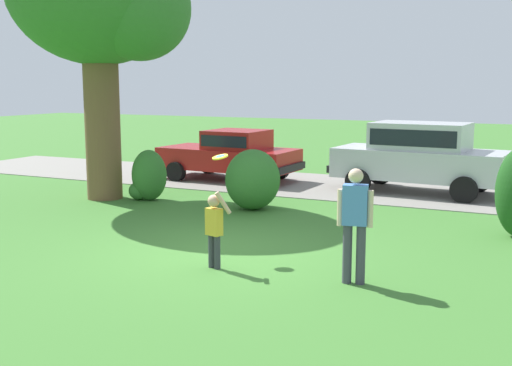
{
  "coord_description": "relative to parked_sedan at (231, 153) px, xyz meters",
  "views": [
    {
      "loc": [
        5.28,
        -9.6,
        2.97
      ],
      "look_at": [
        0.2,
        1.11,
        1.1
      ],
      "focal_mm": 44.52,
      "sensor_mm": 36.0,
      "label": 1
    }
  ],
  "objects": [
    {
      "name": "ground_plane",
      "position": [
        3.69,
        -7.52,
        -0.85
      ],
      "size": [
        80.0,
        80.0,
        0.0
      ],
      "primitive_type": "plane",
      "color": "#3D752D"
    },
    {
      "name": "driveway_strip",
      "position": [
        3.69,
        0.19,
        -0.84
      ],
      "size": [
        28.0,
        4.4,
        0.02
      ],
      "primitive_type": "cube",
      "color": "gray",
      "rests_on": "ground"
    },
    {
      "name": "shrub_near_tree",
      "position": [
        -0.39,
        -3.83,
        -0.25
      ],
      "size": [
        1.0,
        0.81,
        1.29
      ],
      "color": "#33702B",
      "rests_on": "ground"
    },
    {
      "name": "shrub_centre_left",
      "position": [
        2.55,
        -3.77,
        -0.13
      ],
      "size": [
        1.29,
        1.36,
        1.43
      ],
      "color": "#33702B",
      "rests_on": "ground"
    },
    {
      "name": "parked_sedan",
      "position": [
        0.0,
        0.0,
        0.0
      ],
      "size": [
        4.48,
        2.25,
        1.56
      ],
      "color": "maroon",
      "rests_on": "ground"
    },
    {
      "name": "parked_suv",
      "position": [
        5.66,
        0.2,
        0.23
      ],
      "size": [
        4.81,
        2.35,
        1.92
      ],
      "color": "silver",
      "rests_on": "ground"
    },
    {
      "name": "child_thrower",
      "position": [
        4.09,
        -8.41,
        -0.13
      ],
      "size": [
        0.48,
        0.23,
        1.29
      ],
      "color": "#383842",
      "rests_on": "ground"
    },
    {
      "name": "frisbee",
      "position": [
        3.76,
        -7.57,
        0.87
      ],
      "size": [
        0.29,
        0.28,
        0.12
      ],
      "color": "yellow"
    },
    {
      "name": "adult_onlooker",
      "position": [
        6.36,
        -8.21,
        0.13
      ],
      "size": [
        0.52,
        0.28,
        1.74
      ],
      "color": "#3F3F4C",
      "rests_on": "ground"
    }
  ]
}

